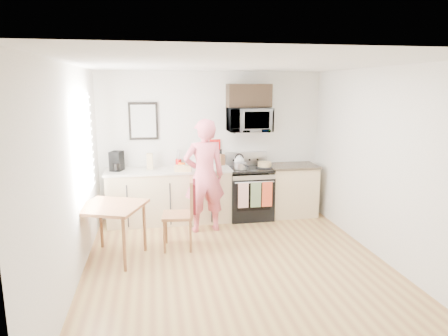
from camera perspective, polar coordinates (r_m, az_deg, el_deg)
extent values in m
plane|color=#916138|center=(5.42, 2.06, -13.98)|extent=(4.60, 4.60, 0.00)
cube|color=white|center=(7.23, -1.73, 3.32)|extent=(4.00, 0.04, 2.60)
cube|color=white|center=(2.88, 12.12, -9.83)|extent=(4.00, 0.04, 2.60)
cube|color=white|center=(4.98, -20.94, -1.24)|extent=(0.04, 4.60, 2.60)
cube|color=white|center=(5.76, 22.00, 0.34)|extent=(0.04, 4.60, 2.60)
cube|color=silver|center=(4.90, 2.29, 14.63)|extent=(4.00, 4.60, 0.04)
cube|color=silver|center=(5.71, -19.48, 2.98)|extent=(0.02, 1.40, 1.50)
cube|color=white|center=(5.71, -19.38, 2.98)|extent=(0.01, 1.30, 1.40)
cube|color=tan|center=(7.04, -7.79, -4.08)|extent=(2.10, 0.60, 0.90)
cube|color=beige|center=(6.93, -7.90, -0.34)|extent=(2.14, 0.64, 0.04)
cube|color=tan|center=(7.46, 9.61, -3.24)|extent=(0.84, 0.60, 0.90)
cube|color=black|center=(7.35, 9.73, 0.30)|extent=(0.88, 0.64, 0.04)
cube|color=black|center=(7.23, 3.66, -4.11)|extent=(0.76, 0.65, 0.77)
cube|color=black|center=(6.91, 4.29, -4.29)|extent=(0.61, 0.02, 0.45)
cube|color=#ADACB1|center=(6.83, 4.33, -1.63)|extent=(0.74, 0.02, 0.14)
cylinder|color=#ADACB1|center=(6.80, 4.42, -2.05)|extent=(0.68, 0.02, 0.02)
cube|color=black|center=(7.10, 3.72, -0.12)|extent=(0.76, 0.65, 0.04)
cube|color=#ADACB1|center=(7.34, 3.22, 1.38)|extent=(0.76, 0.08, 0.24)
cube|color=white|center=(6.80, 2.77, -3.93)|extent=(0.18, 0.02, 0.44)
cube|color=#607951|center=(6.85, 4.57, -3.83)|extent=(0.18, 0.02, 0.44)
cube|color=#C33E1D|center=(6.91, 6.18, -3.75)|extent=(0.18, 0.02, 0.44)
imported|color=#ADACB1|center=(7.08, 3.60, 6.88)|extent=(0.76, 0.51, 0.42)
cube|color=black|center=(7.10, 3.56, 10.29)|extent=(0.76, 0.35, 0.40)
cube|color=black|center=(7.08, -11.44, 6.59)|extent=(0.50, 0.03, 0.65)
cube|color=#B2B7AD|center=(7.06, -11.44, 6.58)|extent=(0.42, 0.01, 0.56)
cube|color=#A80F0E|center=(7.22, -1.31, 3.32)|extent=(0.20, 0.02, 0.20)
imported|color=#CE384B|center=(6.43, -2.83, -1.14)|extent=(0.71, 0.51, 1.85)
cube|color=brown|center=(5.62, -15.94, -5.34)|extent=(0.82, 0.82, 0.04)
cylinder|color=brown|center=(5.63, -20.39, -9.73)|extent=(0.04, 0.04, 0.72)
cylinder|color=brown|center=(5.32, -14.07, -10.59)|extent=(0.04, 0.04, 0.72)
cylinder|color=brown|center=(6.17, -17.14, -7.62)|extent=(0.04, 0.04, 0.72)
cylinder|color=brown|center=(5.89, -11.29, -8.24)|extent=(0.04, 0.04, 0.72)
cube|color=brown|center=(5.88, -6.64, -6.74)|extent=(0.48, 0.48, 0.04)
cube|color=brown|center=(5.79, -4.66, -4.16)|extent=(0.09, 0.44, 0.52)
cube|color=#4E0D15|center=(5.79, -4.40, -4.05)|extent=(0.10, 0.40, 0.43)
cylinder|color=brown|center=(5.80, -8.50, -9.77)|extent=(0.03, 0.03, 0.48)
cylinder|color=brown|center=(5.79, -4.80, -9.74)|extent=(0.03, 0.03, 0.48)
cylinder|color=brown|center=(6.15, -8.26, -8.52)|extent=(0.03, 0.03, 0.48)
cylinder|color=brown|center=(6.13, -4.78, -8.49)|extent=(0.03, 0.03, 0.48)
cube|color=brown|center=(7.22, -0.44, 1.22)|extent=(0.14, 0.15, 0.20)
cylinder|color=#A80F0E|center=(7.13, -6.52, 0.75)|extent=(0.10, 0.10, 0.13)
imported|color=white|center=(7.05, -6.05, 0.28)|extent=(0.24, 0.24, 0.05)
cube|color=tan|center=(6.97, -10.55, 0.94)|extent=(0.11, 0.11, 0.27)
cube|color=black|center=(6.97, -15.08, 0.97)|extent=(0.25, 0.27, 0.33)
cylinder|color=black|center=(6.88, -15.11, 0.15)|extent=(0.12, 0.12, 0.12)
cube|color=tan|center=(6.71, -5.87, -0.06)|extent=(0.30, 0.18, 0.10)
cylinder|color=black|center=(7.12, 5.81, 0.14)|extent=(0.30, 0.30, 0.02)
cylinder|color=tan|center=(7.11, 5.81, 0.54)|extent=(0.24, 0.24, 0.08)
sphere|color=white|center=(7.21, 2.20, 1.00)|extent=(0.18, 0.18, 0.18)
cone|color=white|center=(7.19, 2.20, 1.74)|extent=(0.06, 0.06, 0.06)
torus|color=black|center=(7.20, 2.20, 1.45)|extent=(0.16, 0.02, 0.16)
cylinder|color=#ADACB1|center=(6.92, 2.37, 0.26)|extent=(0.22, 0.22, 0.11)
cylinder|color=black|center=(6.78, 3.06, 0.38)|extent=(0.08, 0.19, 0.02)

